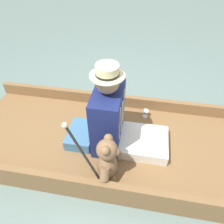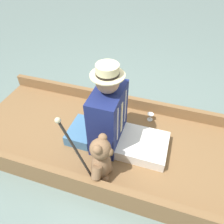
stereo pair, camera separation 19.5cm
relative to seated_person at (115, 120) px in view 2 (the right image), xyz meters
name	(u,v)px [view 2 (the right image)]	position (x,y,z in m)	size (l,w,h in m)	color
ground_plane	(116,149)	(-0.02, 0.01, -0.44)	(16.00, 16.00, 0.00)	slate
punt_boat	(117,144)	(-0.02, 0.01, -0.36)	(1.19, 3.07, 0.27)	brown
seat_cushion	(83,132)	(0.01, -0.35, -0.26)	(0.36, 0.25, 0.11)	teal
seated_person	(115,120)	(0.00, 0.00, 0.00)	(0.46, 0.72, 0.88)	white
teddy_bear	(101,160)	(0.39, 0.00, -0.09)	(0.33, 0.19, 0.47)	#846042
wine_glass	(150,116)	(-0.43, 0.27, -0.25)	(0.07, 0.07, 0.09)	silver
walking_cane	(75,148)	(0.48, -0.17, 0.11)	(0.04, 0.27, 0.71)	#2D2823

